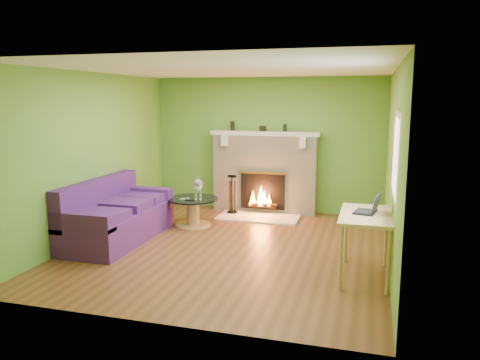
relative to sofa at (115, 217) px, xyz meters
The scene contains 22 objects.
floor 1.90m from the sofa, ahead, with size 5.00×5.00×0.00m, color brown.
ceiling 2.90m from the sofa, ahead, with size 5.00×5.00×0.00m, color white.
wall_back 3.33m from the sofa, 54.57° to the left, with size 5.00×5.00×0.00m, color #609530.
wall_front 3.17m from the sofa, 52.18° to the right, with size 5.00×5.00×0.00m, color #609530.
wall_left 1.02m from the sofa, 164.51° to the left, with size 5.00×5.00×0.00m, color #609530.
wall_right 4.21m from the sofa, ahead, with size 5.00×5.00×0.00m, color #609530.
window_frame 4.34m from the sofa, 10.93° to the right, with size 1.20×1.20×0.00m, color silver.
window_pane 4.33m from the sofa, 10.95° to the right, with size 1.06×1.06×0.00m, color white.
fireplace 3.08m from the sofa, 52.56° to the left, with size 2.10×0.46×1.58m.
hearth 2.69m from the sofa, 45.81° to the left, with size 1.50×0.75×0.03m, color beige.
mantel 3.26m from the sofa, 52.33° to the left, with size 2.10×0.28×0.08m, color beige.
sofa is the anchor object (origin of this frame).
coffee_table 1.40m from the sofa, 51.00° to the left, with size 0.87×0.87×0.49m.
desk 3.86m from the sofa, ahead, with size 0.63×1.09×0.81m.
cat 1.52m from the sofa, 49.82° to the left, with size 0.22×0.61×0.38m, color slate, non-canonical shape.
remote_silver 1.25m from the sofa, 51.10° to the left, with size 0.17×0.04×0.02m, color gray.
remote_black 1.29m from the sofa, 45.22° to the left, with size 0.16×0.04×0.02m, color black.
laptop 3.86m from the sofa, ahead, with size 0.29×0.33×0.25m, color black, non-canonical shape.
fire_tools 2.44m from the sofa, 57.71° to the left, with size 0.20×0.20×0.74m, color black, non-canonical shape.
mantel_vase_left 3.01m from the sofa, 63.73° to the left, with size 0.08×0.08×0.18m, color black.
mantel_vase_right 3.55m from the sofa, 47.41° to the left, with size 0.07×0.07×0.14m, color black.
mantel_box 3.28m from the sofa, 53.38° to the left, with size 0.12×0.08×0.10m, color black.
Camera 1 is at (1.96, -6.42, 2.19)m, focal length 35.00 mm.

